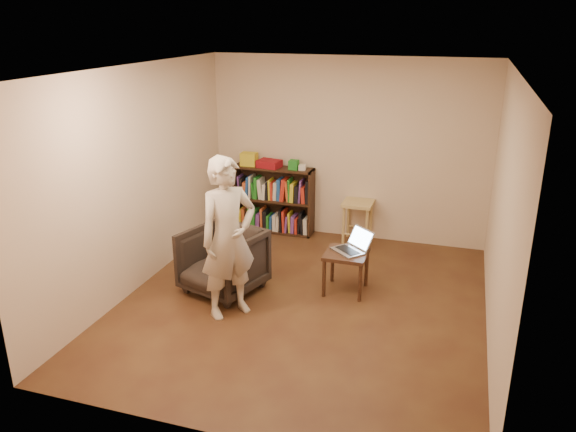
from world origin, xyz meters
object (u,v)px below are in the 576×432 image
(bookshelf, at_px, (274,203))
(side_table, at_px, (346,259))
(stool, at_px, (358,210))
(armchair, at_px, (223,261))
(person, at_px, (228,238))
(laptop, at_px, (353,246))

(bookshelf, bearing_deg, side_table, -48.40)
(stool, relative_size, side_table, 1.22)
(armchair, xyz_separation_m, person, (0.29, -0.47, 0.50))
(stool, relative_size, person, 0.34)
(armchair, xyz_separation_m, side_table, (1.39, 0.42, 0.03))
(armchair, relative_size, side_table, 1.68)
(side_table, xyz_separation_m, person, (-1.09, -0.89, 0.47))
(side_table, relative_size, person, 0.28)
(bookshelf, bearing_deg, person, -81.90)
(bookshelf, relative_size, side_table, 2.41)
(bookshelf, height_order, armchair, bookshelf)
(bookshelf, distance_m, stool, 1.29)
(side_table, relative_size, laptop, 0.94)
(bookshelf, xyz_separation_m, laptop, (1.51, -1.56, 0.11))
(bookshelf, height_order, person, person)
(laptop, xyz_separation_m, person, (-1.15, -0.97, 0.33))
(stool, distance_m, side_table, 1.58)
(armchair, height_order, person, person)
(stool, bearing_deg, side_table, -83.91)
(person, bearing_deg, bookshelf, 46.70)
(bookshelf, bearing_deg, laptop, -45.98)
(stool, height_order, laptop, laptop)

